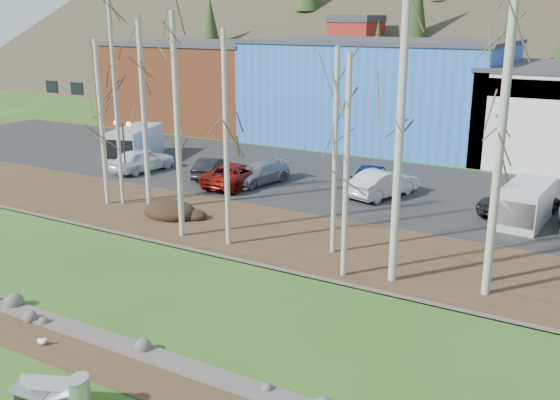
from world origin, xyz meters
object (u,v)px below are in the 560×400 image
Objects in this scene: car_0 at (142,160)px; car_6 at (521,202)px; litter_bin at (80,397)px; van_white at (525,204)px; bench_damaged at (48,392)px; car_1 at (211,167)px; car_4 at (367,180)px; car_3 at (259,173)px; street_lamp at (123,133)px; car_2 at (237,174)px; seagull at (42,341)px; van_grey at (134,144)px; car_5 at (383,183)px.

car_0 is 23.63m from car_6.
litter_bin is 0.21× the size of van_white.
bench_damaged is 24.34m from car_1.
car_1 is at bearing 177.72° from car_4.
car_0 is 8.51m from car_3.
bench_damaged is 0.44× the size of car_3.
street_lamp is 0.73× the size of car_6.
seagull is at bearing 105.41° from car_2.
van_grey is at bearing 130.02° from litter_bin.
seagull is 23.90m from car_6.
van_grey is (-26.93, 1.40, 0.13)m from van_white.
seagull is 21.39m from car_5.
litter_bin is at bearing 137.58° from car_0.
car_4 is at bearing 174.81° from van_white.
car_6 is at bearing -165.03° from car_0.
bench_damaged is 1.99× the size of litter_bin.
bench_damaged is at bearing -59.65° from car_3.
van_grey is (-18.00, 0.01, 0.34)m from car_4.
car_1 is (-10.63, 21.90, 0.36)m from bench_damaged.
street_lamp is 15.45m from car_4.
car_5 reaches higher than car_1.
van_grey reaches higher than bench_damaged.
car_2 is 1.41m from car_3.
street_lamp is at bearing 130.77° from litter_bin.
van_white reaches higher than car_4.
seagull is at bearing 119.32° from bench_damaged.
street_lamp is at bearing 103.93° from seagull.
bench_damaged is 0.38× the size of car_2.
van_grey is at bearing -31.53° from car_0.
litter_bin is at bearing 113.30° from car_2.
car_2 is 1.12× the size of car_4.
car_3 is at bearing 26.02° from car_6.
van_grey is (-3.37, 4.51, -1.76)m from street_lamp.
van_white is at bearing 45.43° from bench_damaged.
bench_damaged is at bearing -100.05° from car_4.
car_0 reaches higher than litter_bin.
car_0 is 0.96× the size of car_5.
van_grey reaches higher than van_white.
car_4 is (2.16, 21.47, 0.76)m from seagull.
litter_bin is 22.69m from car_2.
litter_bin is 24.98m from street_lamp.
car_6 reaches higher than litter_bin.
seagull is 21.35m from car_1.
bench_damaged is 26.11m from car_0.
car_0 is at bearing 100.95° from street_lamp.
car_6 is (18.57, 1.52, 0.06)m from car_1.
car_5 is (11.13, 1.30, 0.14)m from car_1.
car_4 is at bearing 61.87° from seagull.
car_0 is 0.89× the size of car_2.
car_2 is 16.44m from van_white.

